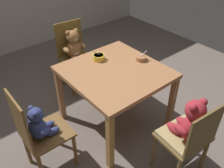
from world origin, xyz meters
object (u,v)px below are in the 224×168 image
Objects in this scene: porridge_bowl_terracotta_near_right at (141,58)px; porridge_bowl_yellow_far_center at (99,57)px; dining_table at (115,77)px; teddy_chair_near_left at (39,129)px; teddy_chair_far_center at (74,49)px; teddy_chair_near_front at (189,128)px.

porridge_bowl_terracotta_near_right is 0.90× the size of porridge_bowl_yellow_far_center.
porridge_bowl_yellow_far_center reaches higher than dining_table.
teddy_chair_near_left reaches higher than teddy_chair_far_center.
dining_table is 0.93m from teddy_chair_near_left.
teddy_chair_near_left reaches higher than dining_table.
dining_table is at bearing 9.07° from teddy_chair_near_front.
dining_table is at bearing 4.59° from teddy_chair_near_left.
porridge_bowl_yellow_far_center is (-0.05, 1.20, 0.19)m from teddy_chair_near_front.
teddy_chair_far_center is 1.85m from teddy_chair_near_front.
teddy_chair_near_front is 6.38× the size of porridge_bowl_yellow_far_center.
dining_table is 7.94× the size of porridge_bowl_terracotta_near_right.
dining_table is 1.05× the size of teddy_chair_near_left.
teddy_chair_near_front is at bearing -40.66° from teddy_chair_near_left.
porridge_bowl_yellow_far_center is at bearing 89.72° from dining_table.
dining_table is 7.11× the size of porridge_bowl_yellow_far_center.
teddy_chair_near_left reaches higher than teddy_chair_near_front.
dining_table is 0.92m from teddy_chair_near_front.
porridge_bowl_terracotta_near_right is (0.28, -0.96, 0.19)m from teddy_chair_far_center.
teddy_chair_near_front reaches higher than porridge_bowl_yellow_far_center.
teddy_chair_far_center is at bearing 85.50° from dining_table.
teddy_chair_far_center reaches higher than porridge_bowl_yellow_far_center.
porridge_bowl_yellow_far_center is at bearing -1.24° from teddy_chair_far_center.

